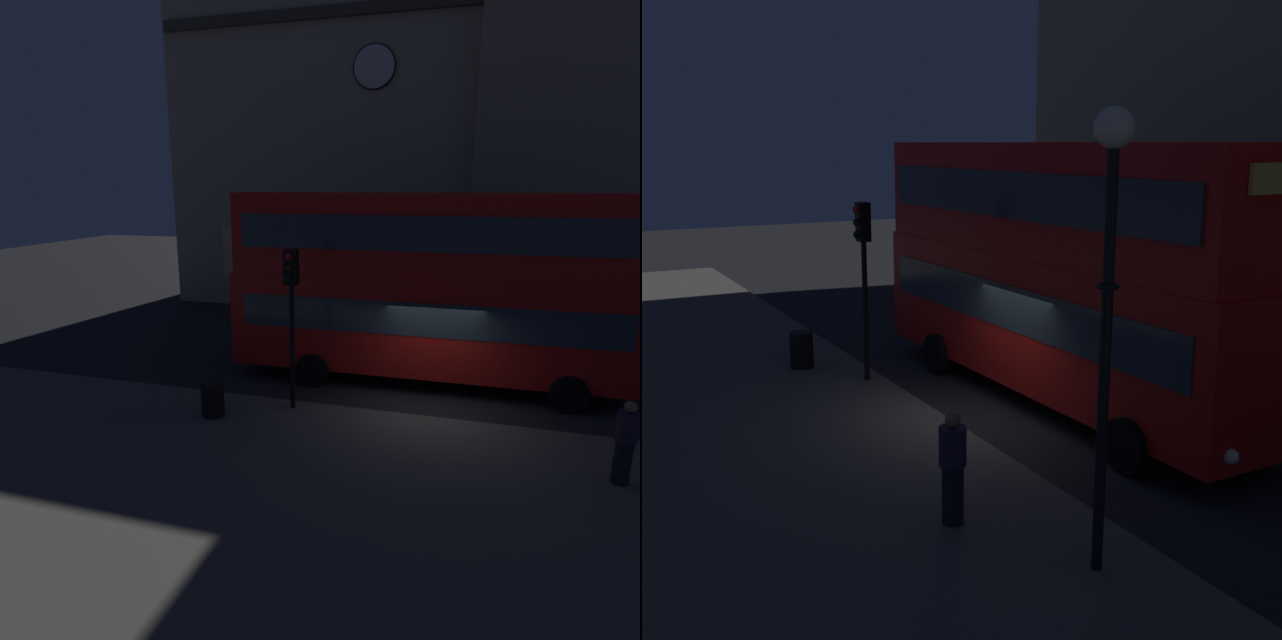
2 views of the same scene
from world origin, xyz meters
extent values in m
plane|color=#232326|center=(0.00, 0.00, 0.00)|extent=(80.00, 80.00, 0.00)
cube|color=#5B564F|center=(0.00, -4.83, 0.06)|extent=(44.00, 8.54, 0.12)
cube|color=tan|center=(-4.57, 13.60, 7.22)|extent=(16.89, 7.06, 14.44)
cube|color=#473F33|center=(-4.57, 9.95, 12.34)|extent=(16.55, 0.24, 0.44)
cube|color=#E5C67F|center=(-9.08, 10.04, 2.51)|extent=(2.88, 0.06, 2.48)
cube|color=#E5C67F|center=(-4.57, 10.04, 2.24)|extent=(2.88, 0.06, 1.88)
cube|color=#F9E09E|center=(-0.07, 10.04, 2.78)|extent=(2.88, 0.06, 2.43)
cylinder|color=silver|center=(-3.46, 9.99, 10.21)|extent=(1.64, 0.12, 1.64)
torus|color=black|center=(-3.46, 9.99, 10.21)|extent=(1.76, 0.12, 1.76)
cube|color=#F2D18C|center=(3.82, 9.13, 2.52)|extent=(2.05, 0.06, 2.13)
cube|color=red|center=(-0.34, 2.10, 1.82)|extent=(10.96, 2.53, 2.68)
cube|color=red|center=(-0.34, 2.10, 4.28)|extent=(10.75, 2.48, 2.23)
cube|color=#2D3842|center=(-0.34, 2.10, 2.15)|extent=(10.09, 2.58, 0.90)
cube|color=#2D3842|center=(-0.34, 2.10, 4.39)|extent=(10.09, 2.58, 0.90)
sphere|color=white|center=(5.14, 2.95, 0.83)|extent=(0.24, 0.24, 0.24)
cylinder|color=black|center=(3.37, 3.40, 0.48)|extent=(0.96, 0.25, 0.96)
cylinder|color=black|center=(3.40, 0.89, 0.48)|extent=(0.96, 0.25, 0.96)
cylinder|color=black|center=(-3.36, 3.32, 0.48)|extent=(0.96, 0.25, 0.96)
cylinder|color=black|center=(-3.33, 0.82, 0.48)|extent=(0.96, 0.25, 0.96)
cylinder|color=black|center=(-3.29, -0.98, 1.70)|extent=(0.12, 0.12, 3.15)
cube|color=black|center=(-3.29, -0.98, 3.70)|extent=(0.33, 0.27, 0.85)
sphere|color=red|center=(-3.30, -1.13, 3.97)|extent=(0.17, 0.17, 0.17)
sphere|color=black|center=(-3.30, -1.13, 3.70)|extent=(0.17, 0.17, 0.17)
sphere|color=black|center=(-3.30, -1.13, 3.43)|extent=(0.17, 0.17, 0.17)
cylinder|color=black|center=(3.78, -2.56, 0.56)|extent=(0.31, 0.31, 0.87)
cylinder|color=#2D2338|center=(3.78, -2.56, 1.27)|extent=(0.39, 0.39, 0.56)
sphere|color=#8C664C|center=(3.78, -2.56, 1.66)|extent=(0.22, 0.22, 0.22)
cylinder|color=black|center=(-5.01, -1.95, 0.55)|extent=(0.56, 0.56, 0.85)
camera|label=1|loc=(0.78, -12.62, 5.57)|focal=29.42mm
camera|label=2|loc=(12.90, -7.44, 5.38)|focal=44.51mm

